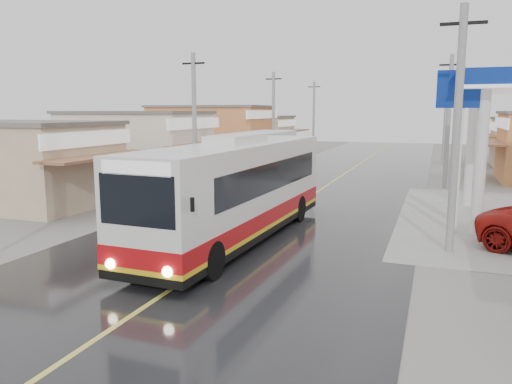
{
  "coord_description": "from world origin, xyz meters",
  "views": [
    {
      "loc": [
        6.42,
        -17.46,
        4.68
      ],
      "look_at": [
        -0.19,
        0.78,
        1.53
      ],
      "focal_mm": 35.0,
      "sensor_mm": 36.0,
      "label": 1
    }
  ],
  "objects_px": {
    "cyclist": "(225,193)",
    "second_bus": "(257,156)",
    "coach_bus": "(238,190)",
    "tyre_stack": "(165,197)",
    "tricycle_near": "(181,177)"
  },
  "relations": [
    {
      "from": "cyclist",
      "to": "tricycle_near",
      "type": "xyz_separation_m",
      "value": [
        -3.99,
        2.81,
        0.29
      ]
    },
    {
      "from": "coach_bus",
      "to": "tyre_stack",
      "type": "bearing_deg",
      "value": 138.93
    },
    {
      "from": "coach_bus",
      "to": "tricycle_near",
      "type": "bearing_deg",
      "value": 131.45
    },
    {
      "from": "second_bus",
      "to": "tricycle_near",
      "type": "height_order",
      "value": "second_bus"
    },
    {
      "from": "second_bus",
      "to": "tyre_stack",
      "type": "height_order",
      "value": "second_bus"
    },
    {
      "from": "second_bus",
      "to": "tricycle_near",
      "type": "relative_size",
      "value": 4.51
    },
    {
      "from": "coach_bus",
      "to": "tyre_stack",
      "type": "height_order",
      "value": "coach_bus"
    },
    {
      "from": "coach_bus",
      "to": "tyre_stack",
      "type": "distance_m",
      "value": 9.4
    },
    {
      "from": "coach_bus",
      "to": "tricycle_near",
      "type": "xyz_separation_m",
      "value": [
        -6.99,
        8.59,
        -0.89
      ]
    },
    {
      "from": "cyclist",
      "to": "second_bus",
      "type": "bearing_deg",
      "value": 79.24
    },
    {
      "from": "cyclist",
      "to": "tricycle_near",
      "type": "height_order",
      "value": "cyclist"
    },
    {
      "from": "cyclist",
      "to": "tricycle_near",
      "type": "relative_size",
      "value": 0.93
    },
    {
      "from": "coach_bus",
      "to": "second_bus",
      "type": "bearing_deg",
      "value": 109.32
    },
    {
      "from": "cyclist",
      "to": "tyre_stack",
      "type": "relative_size",
      "value": 2.63
    },
    {
      "from": "tyre_stack",
      "to": "tricycle_near",
      "type": "bearing_deg",
      "value": 96.72
    }
  ]
}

